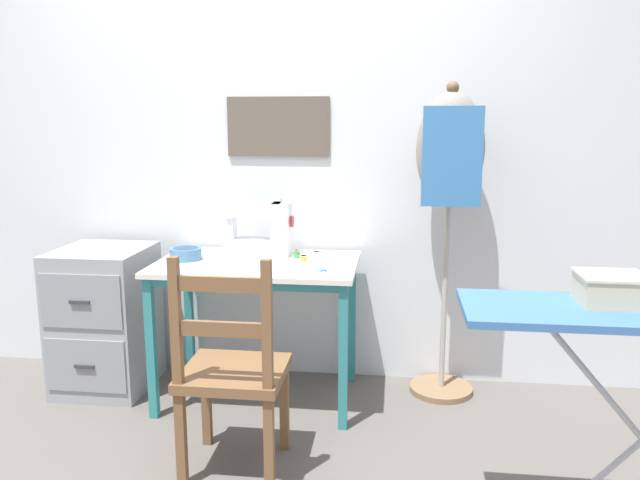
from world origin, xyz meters
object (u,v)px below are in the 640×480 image
Objects in this scene: thread_spool_mid_table at (304,259)px; filing_cabinet at (106,319)px; storage_box at (611,289)px; thread_spool_near_machine at (297,254)px; dress_form at (450,169)px; scissors at (326,272)px; fabric_bowl at (186,253)px; thread_spool_far_edge at (316,255)px; wooden_chair at (232,372)px; sewing_machine at (263,230)px.

thread_spool_mid_table is 0.05× the size of filing_cabinet.
thread_spool_near_machine is at bearing 138.18° from storage_box.
thread_spool_near_machine is 0.85m from dress_form.
thread_spool_mid_table is at bearing 122.91° from scissors.
filing_cabinet is 1.91m from dress_form.
dress_form is at bearing 6.65° from thread_spool_near_machine.
fabric_bowl is 0.77× the size of storage_box.
fabric_bowl reaches higher than thread_spool_far_edge.
dress_form is (0.56, 0.36, 0.44)m from scissors.
thread_spool_far_edge is at bearing 105.56° from scissors.
dress_form reaches higher than wooden_chair.
storage_box reaches higher than thread_spool_near_machine.
thread_spool_near_machine is 1.07× the size of thread_spool_far_edge.
wooden_chair is 1.42m from dress_form.
fabric_bowl is at bearing -5.48° from filing_cabinet.
filing_cabinet is at bearing 140.59° from wooden_chair.
sewing_machine is 0.93m from wooden_chair.
dress_form is at bearing 8.07° from fabric_bowl.
thread_spool_mid_table is 1.47m from storage_box.
storage_box reaches higher than scissors.
sewing_machine is at bearing 149.51° from thread_spool_mid_table.
thread_spool_near_machine is at bearing 2.88° from filing_cabinet.
filing_cabinet is (-0.81, -0.12, -0.46)m from sewing_machine.
thread_spool_far_edge is at bearing 3.82° from filing_cabinet.
storage_box is (0.41, -1.11, -0.28)m from dress_form.
thread_spool_mid_table is 0.02× the size of dress_form.
thread_spool_far_edge is at bearing 135.11° from storage_box.
filing_cabinet reaches higher than thread_spool_mid_table.
thread_spool_mid_table is (0.04, -0.07, -0.01)m from thread_spool_near_machine.
dress_form is (1.27, 0.18, 0.41)m from fabric_bowl.
thread_spool_far_edge is at bearing 10.52° from fabric_bowl.
dress_form is at bearing 5.62° from thread_spool_far_edge.
wooden_chair is at bearing -100.09° from thread_spool_near_machine.
thread_spool_far_edge is 0.77m from dress_form.
thread_spool_near_machine is 0.10m from thread_spool_far_edge.
filing_cabinet is at bearing 169.41° from scissors.
thread_spool_mid_table is 0.98× the size of thread_spool_far_edge.
thread_spool_near_machine is at bearing -166.50° from thread_spool_far_edge.
fabric_bowl is at bearing -177.34° from thread_spool_mid_table.
dress_form is 7.77× the size of storage_box.
thread_spool_mid_table is at bearing -56.43° from thread_spool_near_machine.
thread_spool_mid_table is at bearing -118.75° from thread_spool_far_edge.
thread_spool_far_edge is (0.28, -0.05, -0.11)m from sewing_machine.
scissors is (0.36, -0.34, -0.12)m from sewing_machine.
wooden_chair is 1.12m from filing_cabinet.
dress_form is (0.87, 0.85, 0.73)m from wooden_chair.
wooden_chair is (0.05, -0.83, -0.42)m from sewing_machine.
wooden_chair reaches higher than filing_cabinet.
fabric_bowl is 0.84m from wooden_chair.
scissors is 0.80m from dress_form.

